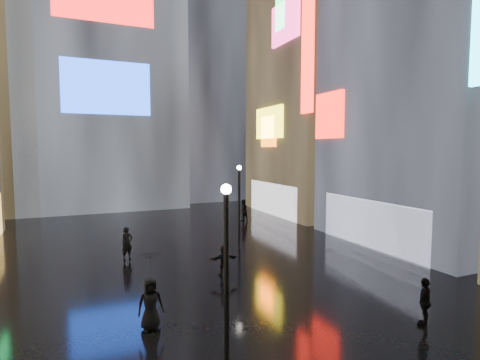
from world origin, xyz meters
TOP-DOWN VIEW (x-y plane):
  - ground at (0.00, 20.00)m, footprint 140.00×140.00m
  - building_right_mid at (15.98, 17.01)m, footprint 10.28×13.70m
  - building_right_far at (15.98, 30.00)m, footprint 10.28×12.00m
  - tower_main at (-3.00, 43.97)m, footprint 16.00×14.20m
  - tower_flank_right at (9.00, 46.00)m, footprint 12.00×12.00m
  - lamp_near at (-1.86, 8.67)m, footprint 0.30×0.30m
  - lamp_far at (3.34, 19.89)m, footprint 0.30×0.30m
  - pedestrian_3 at (5.34, 8.04)m, footprint 1.07×0.87m
  - pedestrian_4 at (-3.53, 11.54)m, footprint 0.88×0.58m
  - pedestrian_5 at (0.75, 15.68)m, footprint 1.44×0.54m
  - pedestrian_6 at (-3.30, 20.31)m, footprint 0.79×0.68m
  - pedestrian_7 at (7.29, 28.24)m, footprint 1.02×0.86m
  - umbrella_2 at (-3.53, 11.54)m, footprint 1.26×1.27m

SIDE VIEW (x-z plane):
  - ground at x=0.00m, z-range 0.00..0.00m
  - pedestrian_5 at x=0.75m, z-range 0.00..1.52m
  - pedestrian_3 at x=5.34m, z-range 0.00..1.70m
  - pedestrian_4 at x=-3.53m, z-range 0.00..1.80m
  - pedestrian_6 at x=-3.30m, z-range 0.00..1.84m
  - pedestrian_7 at x=7.29m, z-range 0.00..1.85m
  - umbrella_2 at x=-3.53m, z-range 1.80..2.72m
  - lamp_near at x=-1.86m, z-range 0.34..5.54m
  - lamp_far at x=3.34m, z-range 0.34..5.54m
  - building_right_far at x=15.98m, z-range -0.02..27.98m
  - building_right_mid at x=15.98m, z-range -0.01..29.99m
  - tower_flank_right at x=9.00m, z-range 0.00..34.00m
  - tower_main at x=-3.00m, z-range 0.01..42.01m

